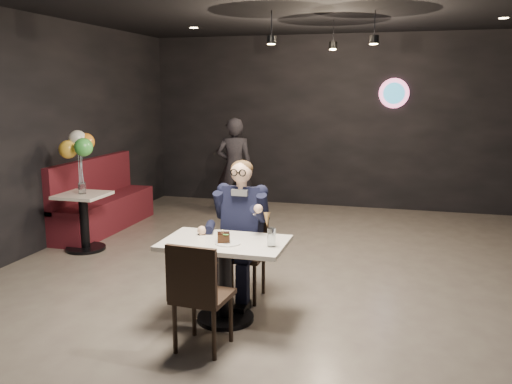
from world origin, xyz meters
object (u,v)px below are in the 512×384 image
(chair_far, at_px, (243,254))
(balloon_vase, at_px, (82,188))
(booth_bench, at_px, (104,195))
(side_table, at_px, (84,223))
(seated_man, at_px, (242,229))
(passerby, at_px, (235,167))
(main_table, at_px, (225,281))
(chair_near, at_px, (203,294))
(sundae_glass, at_px, (271,237))

(chair_far, height_order, balloon_vase, chair_far)
(booth_bench, height_order, side_table, booth_bench)
(chair_far, distance_m, seated_man, 0.26)
(chair_far, relative_size, passerby, 0.57)
(booth_bench, distance_m, balloon_vase, 1.08)
(main_table, relative_size, chair_near, 1.20)
(chair_near, height_order, balloon_vase, chair_near)
(sundae_glass, distance_m, booth_bench, 4.17)
(main_table, relative_size, seated_man, 0.76)
(chair_near, relative_size, side_table, 1.26)
(main_table, bearing_deg, passerby, 106.42)
(seated_man, relative_size, side_table, 1.97)
(main_table, distance_m, chair_near, 0.56)
(main_table, relative_size, side_table, 1.50)
(seated_man, bearing_deg, booth_bench, 143.63)
(main_table, relative_size, booth_bench, 0.52)
(main_table, xyz_separation_m, chair_near, (-0.00, -0.55, 0.09))
(chair_far, relative_size, sundae_glass, 5.76)
(main_table, bearing_deg, booth_bench, 136.91)
(chair_far, bearing_deg, balloon_vase, 157.19)
(chair_near, xyz_separation_m, seated_man, (0.00, 1.10, 0.26))
(seated_man, distance_m, side_table, 2.70)
(seated_man, height_order, balloon_vase, seated_man)
(side_table, bearing_deg, chair_far, -22.81)
(balloon_vase, bearing_deg, side_table, 0.00)
(main_table, bearing_deg, sundae_glass, -7.27)
(chair_near, height_order, booth_bench, booth_bench)
(chair_near, height_order, sundae_glass, chair_near)
(side_table, bearing_deg, booth_bench, 106.70)
(side_table, relative_size, passerby, 0.45)
(chair_far, bearing_deg, sundae_glass, -53.84)
(seated_man, bearing_deg, chair_near, -90.00)
(seated_man, height_order, booth_bench, seated_man)
(sundae_glass, distance_m, balloon_vase, 3.34)
(sundae_glass, relative_size, balloon_vase, 1.09)
(seated_man, height_order, sundae_glass, seated_man)
(chair_far, relative_size, booth_bench, 0.43)
(chair_far, height_order, passerby, passerby)
(booth_bench, relative_size, passerby, 1.31)
(main_table, bearing_deg, side_table, 147.23)
(main_table, xyz_separation_m, chair_far, (-0.00, 0.55, 0.09))
(chair_near, xyz_separation_m, side_table, (-2.47, 2.14, -0.09))
(side_table, distance_m, passerby, 2.75)
(balloon_vase, bearing_deg, booth_bench, 106.70)
(chair_far, bearing_deg, seated_man, 0.00)
(chair_far, xyz_separation_m, booth_bench, (-2.77, 2.04, 0.07))
(chair_far, distance_m, booth_bench, 3.44)
(booth_bench, height_order, passerby, passerby)
(booth_bench, bearing_deg, chair_near, -48.61)
(chair_far, bearing_deg, main_table, -90.00)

